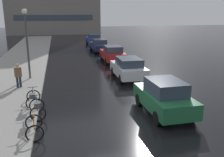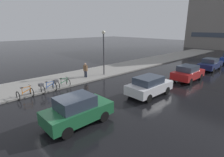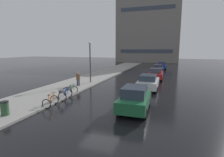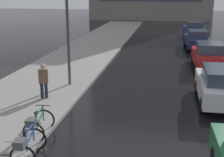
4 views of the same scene
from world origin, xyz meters
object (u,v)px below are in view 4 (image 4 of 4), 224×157
bicycle_second (27,146)px  car_navy (197,39)px  streetlamp (67,23)px  car_white (222,85)px  pedestrian (43,80)px  car_red (209,55)px  car_blue (194,29)px  bicycle_third (37,124)px

bicycle_second → car_navy: bearing=72.2°
bicycle_second → streetlamp: (-1.00, 6.98, 2.67)m
streetlamp → car_navy: bearing=59.3°
car_white → car_navy: bearing=90.0°
pedestrian → streetlamp: 3.14m
streetlamp → pedestrian: bearing=-101.9°
car_white → car_red: 6.31m
pedestrian → car_blue: bearing=69.6°
car_navy → pedestrian: bearing=-118.1°
pedestrian → bicycle_second: bearing=-73.2°
bicycle_third → car_red: (6.55, 10.71, 0.32)m
bicycle_third → bicycle_second: bearing=-77.8°
bicycle_second → car_red: bearing=62.9°
bicycle_third → car_blue: car_blue is taller
bicycle_third → pedestrian: bearing=108.7°
car_navy → pedestrian: pedestrian is taller
car_blue → bicycle_third: bearing=-105.3°
car_navy → car_blue: size_ratio=1.13×
bicycle_second → bicycle_third: bicycle_second is taller
car_navy → streetlamp: 13.97m
car_blue → streetlamp: size_ratio=0.79×
bicycle_second → bicycle_third: size_ratio=1.01×
bicycle_second → car_red: (6.23, 12.16, 0.30)m
bicycle_third → car_navy: size_ratio=0.32×
car_red → pedestrian: pedestrian is taller
car_white → car_red: car_red is taller
car_white → car_red: size_ratio=1.00×
car_blue → pedestrian: pedestrian is taller
bicycle_third → car_red: car_red is taller
car_blue → streetlamp: bearing=-111.4°
car_blue → bicycle_second: bearing=-103.8°
bicycle_third → car_red: 12.56m
car_white → pedestrian: bearing=-172.1°
car_navy → streetlamp: size_ratio=0.90×
car_white → car_blue: (0.27, 19.76, -0.05)m
bicycle_second → car_red: car_red is taller
car_white → pedestrian: pedestrian is taller
car_blue → pedestrian: bearing=-110.4°
bicycle_third → car_red: size_ratio=0.36×
bicycle_second → bicycle_third: (-0.31, 1.45, -0.02)m
car_white → streetlamp: streetlamp is taller
car_blue → pedestrian: 22.19m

